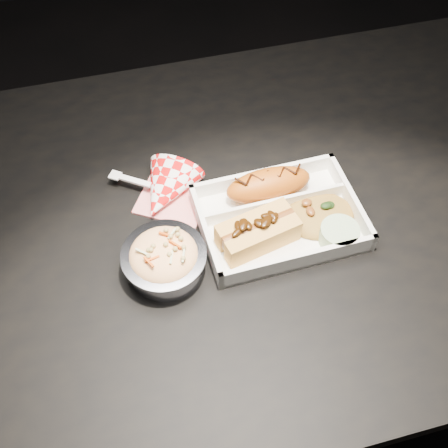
{
  "coord_description": "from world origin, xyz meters",
  "views": [
    {
      "loc": [
        -0.18,
        -0.54,
        1.48
      ],
      "look_at": [
        -0.05,
        -0.06,
        0.81
      ],
      "focal_mm": 45.0,
      "sensor_mm": 36.0,
      "label": 1
    }
  ],
  "objects_px": {
    "dining_table": "(243,240)",
    "hotdog": "(258,231)",
    "food_tray": "(279,220)",
    "foil_coleslaw_cup": "(164,258)",
    "napkin_fork": "(165,191)",
    "fried_pastry": "(269,185)"
  },
  "relations": [
    {
      "from": "dining_table",
      "to": "hotdog",
      "type": "distance_m",
      "value": 0.14
    },
    {
      "from": "food_tray",
      "to": "foil_coleslaw_cup",
      "type": "distance_m",
      "value": 0.2
    },
    {
      "from": "hotdog",
      "to": "napkin_fork",
      "type": "distance_m",
      "value": 0.18
    },
    {
      "from": "food_tray",
      "to": "napkin_fork",
      "type": "xyz_separation_m",
      "value": [
        -0.16,
        0.1,
        0.01
      ]
    },
    {
      "from": "dining_table",
      "to": "food_tray",
      "type": "relative_size",
      "value": 4.71
    },
    {
      "from": "dining_table",
      "to": "napkin_fork",
      "type": "bearing_deg",
      "value": 155.1
    },
    {
      "from": "dining_table",
      "to": "foil_coleslaw_cup",
      "type": "distance_m",
      "value": 0.21
    },
    {
      "from": "fried_pastry",
      "to": "hotdog",
      "type": "xyz_separation_m",
      "value": [
        -0.04,
        -0.08,
        -0.0
      ]
    },
    {
      "from": "hotdog",
      "to": "napkin_fork",
      "type": "xyz_separation_m",
      "value": [
        -0.12,
        0.13,
        -0.02
      ]
    },
    {
      "from": "foil_coleslaw_cup",
      "to": "napkin_fork",
      "type": "relative_size",
      "value": 0.75
    },
    {
      "from": "fried_pastry",
      "to": "foil_coleslaw_cup",
      "type": "relative_size",
      "value": 1.13
    },
    {
      "from": "food_tray",
      "to": "foil_coleslaw_cup",
      "type": "relative_size",
      "value": 2.02
    },
    {
      "from": "foil_coleslaw_cup",
      "to": "napkin_fork",
      "type": "height_order",
      "value": "foil_coleslaw_cup"
    },
    {
      "from": "hotdog",
      "to": "napkin_fork",
      "type": "bearing_deg",
      "value": 120.93
    },
    {
      "from": "napkin_fork",
      "to": "fried_pastry",
      "type": "bearing_deg",
      "value": 19.39
    },
    {
      "from": "foil_coleslaw_cup",
      "to": "napkin_fork",
      "type": "bearing_deg",
      "value": 78.98
    },
    {
      "from": "dining_table",
      "to": "food_tray",
      "type": "distance_m",
      "value": 0.12
    },
    {
      "from": "food_tray",
      "to": "dining_table",
      "type": "bearing_deg",
      "value": 134.32
    },
    {
      "from": "dining_table",
      "to": "hotdog",
      "type": "height_order",
      "value": "hotdog"
    },
    {
      "from": "fried_pastry",
      "to": "hotdog",
      "type": "distance_m",
      "value": 0.09
    },
    {
      "from": "food_tray",
      "to": "foil_coleslaw_cup",
      "type": "xyz_separation_m",
      "value": [
        -0.19,
        -0.04,
        0.02
      ]
    },
    {
      "from": "dining_table",
      "to": "napkin_fork",
      "type": "xyz_separation_m",
      "value": [
        -0.12,
        0.06,
        0.11
      ]
    }
  ]
}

